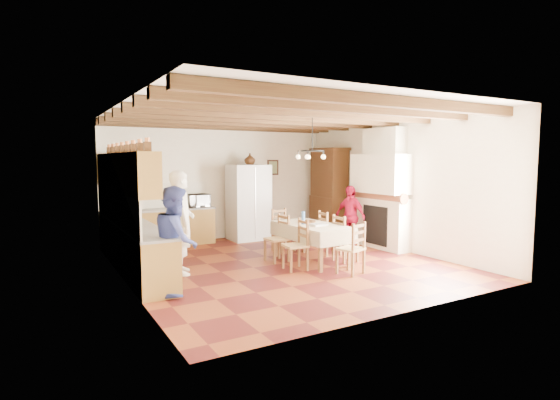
# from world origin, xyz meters

# --- Properties ---
(floor) EXTENTS (6.00, 6.50, 0.02)m
(floor) POSITION_xyz_m (0.00, 0.00, -0.01)
(floor) COLOR #481412
(floor) RESTS_ON ground
(ceiling) EXTENTS (6.00, 6.50, 0.02)m
(ceiling) POSITION_xyz_m (0.00, 0.00, 3.01)
(ceiling) COLOR white
(ceiling) RESTS_ON ground
(wall_back) EXTENTS (6.00, 0.02, 3.00)m
(wall_back) POSITION_xyz_m (0.00, 3.26, 1.50)
(wall_back) COLOR beige
(wall_back) RESTS_ON ground
(wall_front) EXTENTS (6.00, 0.02, 3.00)m
(wall_front) POSITION_xyz_m (0.00, -3.26, 1.50)
(wall_front) COLOR beige
(wall_front) RESTS_ON ground
(wall_left) EXTENTS (0.02, 6.50, 3.00)m
(wall_left) POSITION_xyz_m (-3.01, 0.00, 1.50)
(wall_left) COLOR beige
(wall_left) RESTS_ON ground
(wall_right) EXTENTS (0.02, 6.50, 3.00)m
(wall_right) POSITION_xyz_m (3.01, 0.00, 1.50)
(wall_right) COLOR beige
(wall_right) RESTS_ON ground
(ceiling_beams) EXTENTS (6.00, 6.30, 0.16)m
(ceiling_beams) POSITION_xyz_m (0.00, 0.00, 2.91)
(ceiling_beams) COLOR #351D11
(ceiling_beams) RESTS_ON ground
(lower_cabinets_left) EXTENTS (0.60, 4.30, 0.86)m
(lower_cabinets_left) POSITION_xyz_m (-2.70, 1.05, 0.43)
(lower_cabinets_left) COLOR brown
(lower_cabinets_left) RESTS_ON ground
(lower_cabinets_back) EXTENTS (2.30, 0.60, 0.86)m
(lower_cabinets_back) POSITION_xyz_m (-1.55, 2.95, 0.43)
(lower_cabinets_back) COLOR brown
(lower_cabinets_back) RESTS_ON ground
(countertop_left) EXTENTS (0.62, 4.30, 0.04)m
(countertop_left) POSITION_xyz_m (-2.70, 1.05, 0.88)
(countertop_left) COLOR slate
(countertop_left) RESTS_ON lower_cabinets_left
(countertop_back) EXTENTS (2.34, 0.62, 0.04)m
(countertop_back) POSITION_xyz_m (-1.55, 2.95, 0.88)
(countertop_back) COLOR slate
(countertop_back) RESTS_ON lower_cabinets_back
(backsplash_left) EXTENTS (0.03, 4.30, 0.60)m
(backsplash_left) POSITION_xyz_m (-2.98, 1.05, 1.20)
(backsplash_left) COLOR silver
(backsplash_left) RESTS_ON ground
(backsplash_back) EXTENTS (2.30, 0.03, 0.60)m
(backsplash_back) POSITION_xyz_m (-1.55, 3.23, 1.20)
(backsplash_back) COLOR silver
(backsplash_back) RESTS_ON ground
(upper_cabinets) EXTENTS (0.35, 4.20, 0.70)m
(upper_cabinets) POSITION_xyz_m (-2.83, 1.05, 1.85)
(upper_cabinets) COLOR brown
(upper_cabinets) RESTS_ON ground
(fireplace) EXTENTS (0.56, 1.60, 2.80)m
(fireplace) POSITION_xyz_m (2.72, 0.20, 1.40)
(fireplace) COLOR beige
(fireplace) RESTS_ON ground
(wall_picture) EXTENTS (0.34, 0.03, 0.42)m
(wall_picture) POSITION_xyz_m (1.55, 3.23, 1.85)
(wall_picture) COLOR black
(wall_picture) RESTS_ON ground
(refrigerator) EXTENTS (0.98, 0.81, 1.94)m
(refrigerator) POSITION_xyz_m (0.55, 2.73, 0.97)
(refrigerator) COLOR silver
(refrigerator) RESTS_ON floor
(hutch) EXTENTS (0.69, 1.36, 2.38)m
(hutch) POSITION_xyz_m (2.75, 2.24, 1.19)
(hutch) COLOR #3D1E11
(hutch) RESTS_ON floor
(dining_table) EXTENTS (0.96, 1.79, 0.77)m
(dining_table) POSITION_xyz_m (0.59, -0.13, 0.69)
(dining_table) COLOR beige
(dining_table) RESTS_ON floor
(chandelier) EXTENTS (0.47, 0.47, 0.03)m
(chandelier) POSITION_xyz_m (0.59, -0.13, 2.25)
(chandelier) COLOR black
(chandelier) RESTS_ON ground
(chair_left_near) EXTENTS (0.44, 0.46, 0.96)m
(chair_left_near) POSITION_xyz_m (-0.05, -0.53, 0.48)
(chair_left_near) COLOR brown
(chair_left_near) RESTS_ON floor
(chair_left_far) EXTENTS (0.42, 0.44, 0.96)m
(chair_left_far) POSITION_xyz_m (-0.02, 0.23, 0.48)
(chair_left_far) COLOR brown
(chair_left_far) RESTS_ON floor
(chair_right_near) EXTENTS (0.40, 0.42, 0.96)m
(chair_right_near) POSITION_xyz_m (1.20, -0.46, 0.48)
(chair_right_near) COLOR brown
(chair_right_near) RESTS_ON floor
(chair_right_far) EXTENTS (0.45, 0.47, 0.96)m
(chair_right_far) POSITION_xyz_m (1.32, 0.22, 0.48)
(chair_right_far) COLOR brown
(chair_right_far) RESTS_ON floor
(chair_end_near) EXTENTS (0.52, 0.50, 0.96)m
(chair_end_near) POSITION_xyz_m (0.68, -1.28, 0.48)
(chair_end_near) COLOR brown
(chair_end_near) RESTS_ON floor
(chair_end_far) EXTENTS (0.46, 0.45, 0.96)m
(chair_end_far) POSITION_xyz_m (0.60, 1.02, 0.48)
(chair_end_far) COLOR brown
(chair_end_far) RESTS_ON floor
(person_man) EXTENTS (0.59, 0.77, 1.88)m
(person_man) POSITION_xyz_m (-1.98, 0.25, 0.94)
(person_man) COLOR white
(person_man) RESTS_ON floor
(person_woman_blue) EXTENTS (0.85, 0.97, 1.68)m
(person_woman_blue) POSITION_xyz_m (-2.41, -0.83, 0.84)
(person_woman_blue) COLOR #343F86
(person_woman_blue) RESTS_ON floor
(person_woman_red) EXTENTS (0.50, 0.91, 1.46)m
(person_woman_red) POSITION_xyz_m (2.26, 0.70, 0.73)
(person_woman_red) COLOR #C7123D
(person_woman_red) RESTS_ON floor
(microwave) EXTENTS (0.63, 0.48, 0.32)m
(microwave) POSITION_xyz_m (-0.76, 2.95, 1.06)
(microwave) COLOR silver
(microwave) RESTS_ON countertop_back
(fridge_vase) EXTENTS (0.36, 0.36, 0.30)m
(fridge_vase) POSITION_xyz_m (0.60, 2.73, 2.09)
(fridge_vase) COLOR #3D1E11
(fridge_vase) RESTS_ON refrigerator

